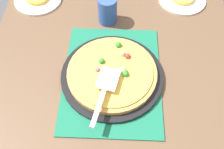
{
  "coord_description": "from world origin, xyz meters",
  "views": [
    {
      "loc": [
        0.52,
        0.02,
        1.56
      ],
      "look_at": [
        0.0,
        0.0,
        0.77
      ],
      "focal_mm": 41.23,
      "sensor_mm": 36.0,
      "label": 1
    }
  ],
  "objects_px": {
    "pizza_server": "(104,90)",
    "pizza": "(112,72)",
    "pizza_pan": "(112,76)",
    "cup_corner": "(107,10)"
  },
  "relations": [
    {
      "from": "pizza",
      "to": "pizza_server",
      "type": "height_order",
      "value": "pizza_server"
    },
    {
      "from": "pizza_server",
      "to": "pizza_pan",
      "type": "bearing_deg",
      "value": 166.92
    },
    {
      "from": "cup_corner",
      "to": "pizza_server",
      "type": "relative_size",
      "value": 0.51
    },
    {
      "from": "pizza",
      "to": "pizza_server",
      "type": "relative_size",
      "value": 1.41
    },
    {
      "from": "pizza_pan",
      "to": "pizza",
      "type": "xyz_separation_m",
      "value": [
        -0.0,
        0.0,
        0.02
      ]
    },
    {
      "from": "cup_corner",
      "to": "pizza",
      "type": "bearing_deg",
      "value": 6.11
    },
    {
      "from": "pizza_server",
      "to": "pizza",
      "type": "bearing_deg",
      "value": 166.69
    },
    {
      "from": "pizza_pan",
      "to": "pizza_server",
      "type": "bearing_deg",
      "value": -13.08
    },
    {
      "from": "pizza_pan",
      "to": "pizza",
      "type": "distance_m",
      "value": 0.02
    },
    {
      "from": "pizza",
      "to": "pizza_server",
      "type": "distance_m",
      "value": 0.1
    }
  ]
}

